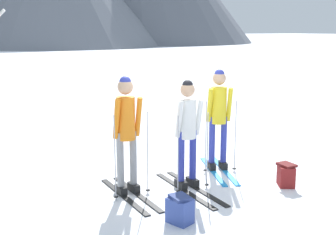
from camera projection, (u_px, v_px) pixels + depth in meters
name	position (u px, v px, depth m)	size (l,w,h in m)	color
ground_plane	(172.00, 184.00, 7.15)	(400.00, 400.00, 0.00)	white
skier_in_orange	(127.00, 129.00, 6.55)	(0.61, 1.67, 1.85)	black
skier_in_white	(188.00, 130.00, 6.81)	(0.61, 1.77, 1.76)	black
skier_in_yellow	(218.00, 113.00, 7.72)	(0.83, 1.62, 1.84)	#1E84D1
backpack_on_snow_front	(180.00, 210.00, 5.70)	(0.33, 0.38, 0.38)	#384C99
backpack_on_snow_beside	(286.00, 175.00, 7.06)	(0.37, 0.40, 0.38)	maroon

